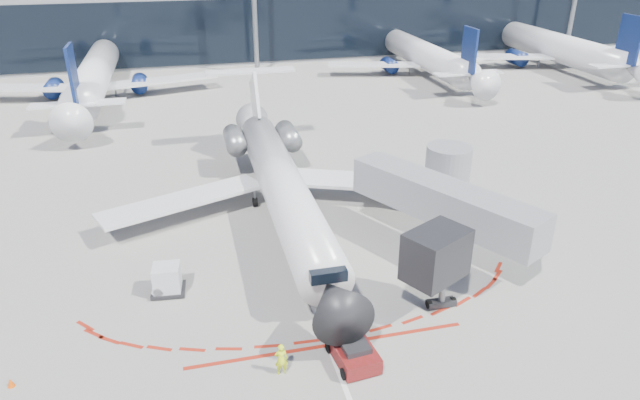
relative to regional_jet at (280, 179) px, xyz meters
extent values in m
plane|color=gray|center=(-0.32, -3.41, -2.61)|extent=(260.00, 260.00, 0.00)
cube|color=silver|center=(-0.32, -1.41, -2.60)|extent=(0.25, 40.00, 0.01)
cube|color=maroon|center=(-0.32, -14.91, -2.60)|extent=(14.00, 0.25, 0.01)
cube|color=gray|center=(-0.32, 61.59, 2.39)|extent=(150.00, 24.00, 10.00)
cube|color=black|center=(-0.32, 49.54, 2.39)|extent=(150.00, 0.20, 9.00)
cube|color=gray|center=(8.68, -7.91, 0.99)|extent=(8.22, 12.61, 2.30)
cube|color=black|center=(5.63, -13.65, 0.99)|extent=(3.86, 3.44, 2.60)
cylinder|color=slate|center=(6.43, -13.25, -1.41)|extent=(0.36, 0.36, 2.40)
cube|color=black|center=(6.43, -13.25, -2.39)|extent=(1.60, 0.60, 0.30)
cylinder|color=gray|center=(11.73, -2.17, -0.21)|extent=(3.20, 3.20, 4.80)
cylinder|color=black|center=(11.73, -2.17, -2.36)|extent=(4.00, 4.00, 0.50)
cylinder|color=silver|center=(0.00, -1.28, -0.04)|extent=(2.96, 24.08, 2.96)
cone|color=black|center=(0.00, -14.86, -0.04)|extent=(2.96, 3.06, 2.96)
cone|color=silver|center=(0.00, 12.73, -0.04)|extent=(2.96, 3.94, 2.96)
cube|color=black|center=(0.00, -13.11, 0.57)|extent=(1.86, 1.53, 0.60)
cube|color=silver|center=(-6.79, 0.36, -1.02)|extent=(11.72, 6.95, 0.34)
cube|color=silver|center=(6.79, 0.36, -1.02)|extent=(11.72, 6.95, 0.34)
cube|color=silver|center=(0.00, 11.63, 2.59)|extent=(0.27, 5.14, 5.23)
cube|color=silver|center=(0.00, 13.93, 4.56)|extent=(7.88, 1.75, 0.18)
cylinder|color=slate|center=(-2.24, 8.35, 0.24)|extent=(1.64, 3.72, 1.64)
cylinder|color=slate|center=(2.24, 8.35, 0.24)|extent=(1.64, 3.72, 1.64)
cylinder|color=black|center=(0.00, -11.35, -2.30)|extent=(0.24, 0.61, 0.61)
cylinder|color=black|center=(-1.64, 1.45, -2.26)|extent=(0.33, 0.70, 0.70)
cylinder|color=black|center=(1.64, 1.45, -2.26)|extent=(0.33, 0.70, 0.70)
cylinder|color=slate|center=(0.00, -11.35, -2.01)|extent=(0.20, 0.20, 1.20)
cube|color=#56140C|center=(0.54, -16.26, -2.13)|extent=(2.05, 2.98, 0.79)
cube|color=black|center=(0.57, -16.52, -1.60)|extent=(1.33, 1.18, 0.31)
cylinder|color=slate|center=(0.33, -14.34, -2.30)|extent=(0.33, 2.28, 0.09)
cylinder|color=black|center=(-0.19, -17.31, -2.33)|extent=(0.30, 0.58, 0.56)
cylinder|color=black|center=(1.47, -17.13, -2.33)|extent=(0.30, 0.58, 0.56)
cylinder|color=black|center=(-0.40, -15.39, -2.33)|extent=(0.30, 0.58, 0.56)
cylinder|color=black|center=(1.26, -15.21, -2.33)|extent=(0.30, 0.58, 0.56)
imported|color=#E1FF1A|center=(-2.90, -16.29, -1.77)|extent=(0.62, 0.41, 1.67)
cube|color=black|center=(-7.92, -8.39, -2.44)|extent=(1.97, 1.72, 0.20)
cube|color=silver|center=(-7.92, -8.39, -1.62)|extent=(1.59, 1.50, 1.46)
cylinder|color=black|center=(-8.71, -8.91, -2.52)|extent=(0.11, 0.19, 0.18)
cylinder|color=black|center=(-7.25, -9.05, -2.52)|extent=(0.11, 0.19, 0.18)
cylinder|color=black|center=(-8.59, -7.73, -2.52)|extent=(0.11, 0.19, 0.18)
cylinder|color=black|center=(-7.14, -7.87, -2.52)|extent=(0.11, 0.19, 0.18)
cone|color=#F34F05|center=(-14.81, -14.22, -2.39)|extent=(0.32, 0.32, 0.44)
camera|label=1|loc=(-6.03, -36.40, 15.91)|focal=32.00mm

